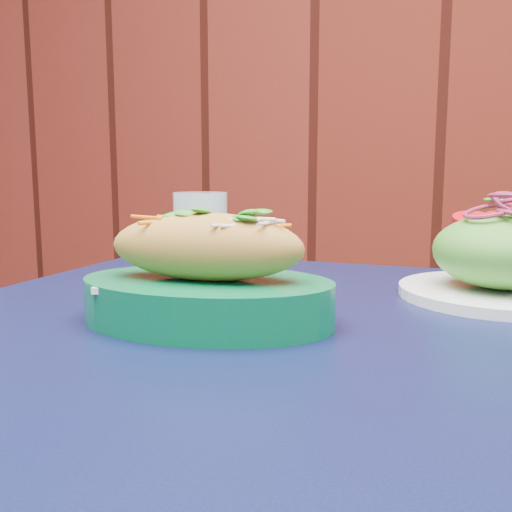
% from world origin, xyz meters
% --- Properties ---
extents(brick_wall, '(4.90, 0.04, 2.80)m').
position_xyz_m(brick_wall, '(0.00, 2.97, 1.40)').
color(brick_wall, '#561910').
rests_on(brick_wall, ground).
extents(cafe_table, '(0.84, 0.84, 0.75)m').
position_xyz_m(cafe_table, '(0.40, 1.65, 0.66)').
color(cafe_table, black).
rests_on(cafe_table, ground).
extents(banh_mi_basket, '(0.27, 0.19, 0.11)m').
position_xyz_m(banh_mi_basket, '(0.32, 1.64, 0.79)').
color(banh_mi_basket, '#056136').
rests_on(banh_mi_basket, cafe_table).
extents(salad_plate, '(0.23, 0.23, 0.12)m').
position_xyz_m(salad_plate, '(0.57, 1.87, 0.80)').
color(salad_plate, white).
rests_on(salad_plate, cafe_table).
extents(water_glass, '(0.07, 0.07, 0.12)m').
position_xyz_m(water_glass, '(0.20, 1.84, 0.81)').
color(water_glass, silver).
rests_on(water_glass, cafe_table).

